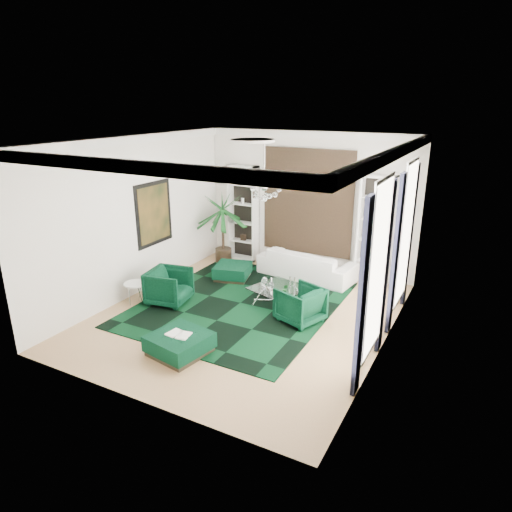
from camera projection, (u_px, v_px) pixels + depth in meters
The scene contains 30 objects.
floor at pixel (247, 315), 10.20m from camera, with size 6.00×7.00×0.02m, color tan.
ceiling at pixel (245, 139), 8.96m from camera, with size 6.00×7.00×0.02m, color white.
wall_back at pixel (308, 202), 12.51m from camera, with size 6.00×0.02×3.80m, color white.
wall_front at pixel (129, 291), 6.64m from camera, with size 6.00×0.02×3.80m, color white.
wall_left at pixel (136, 217), 10.91m from camera, with size 0.02×7.00×3.80m, color white.
wall_right at pixel (391, 254), 8.24m from camera, with size 0.02×7.00×3.80m, color white.
crown_molding at pixel (245, 145), 9.00m from camera, with size 6.00×7.00×0.18m, color white, non-canonical shape.
ceiling_medallion at pixel (253, 140), 9.22m from camera, with size 0.90×0.90×0.05m, color white.
tapestry at pixel (308, 202), 12.47m from camera, with size 2.50×0.06×2.80m, color black.
shelving_left at pixel (243, 213), 13.37m from camera, with size 0.90×0.38×2.80m, color white, non-canonical shape.
shelving_right at pixel (376, 230), 11.64m from camera, with size 0.90×0.38×2.80m, color white, non-canonical shape.
painting at pixel (154, 214), 11.41m from camera, with size 0.04×1.30×1.60m, color black.
window_near at pixel (378, 270), 7.50m from camera, with size 0.03×1.10×2.90m, color white.
curtain_near_a at pixel (362, 300), 6.94m from camera, with size 0.07×0.30×3.25m, color black.
curtain_near_b at pixel (385, 269), 8.25m from camera, with size 0.07×0.30×3.25m, color black.
window_far at pixel (406, 234), 9.50m from camera, with size 0.03×1.10×2.90m, color white.
curtain_far_a at pixel (395, 256), 8.95m from camera, with size 0.07×0.30×3.25m, color black.
curtain_far_b at pixel (410, 236), 10.25m from camera, with size 0.07×0.30×3.25m, color black.
rug at pixel (240, 303), 10.74m from camera, with size 4.20×5.00×0.02m, color black.
sofa at pixel (307, 264), 12.23m from camera, with size 2.59×1.01×0.76m, color white.
armchair_left at pixel (169, 286), 10.65m from camera, with size 0.89×0.92×0.83m, color black.
armchair_right at pixel (300, 304), 9.76m from camera, with size 0.84×0.87×0.79m, color black.
coffee_table at pixel (278, 295), 10.72m from camera, with size 1.10×1.10×0.38m, color white, non-canonical shape.
ottoman_side at pixel (233, 272), 12.19m from camera, with size 0.88×0.88×0.39m, color black.
ottoman_front at pixel (180, 344), 8.56m from camera, with size 1.00×1.00×0.40m, color black.
book at pixel (179, 334), 8.49m from camera, with size 0.45×0.30×0.03m, color white.
side_table at pixel (136, 294), 10.65m from camera, with size 0.53×0.53×0.51m, color white.
palm at pixel (223, 220), 13.06m from camera, with size 1.62×1.62×2.60m, color #14491B, non-canonical shape.
chandelier at pixel (264, 187), 9.43m from camera, with size 0.72×0.72×0.64m, color white, non-canonical shape.
table_plant at pixel (285, 289), 10.31m from camera, with size 0.13×0.10×0.23m, color #14491B.
Camera 1 is at (4.51, -8.05, 4.54)m, focal length 32.00 mm.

